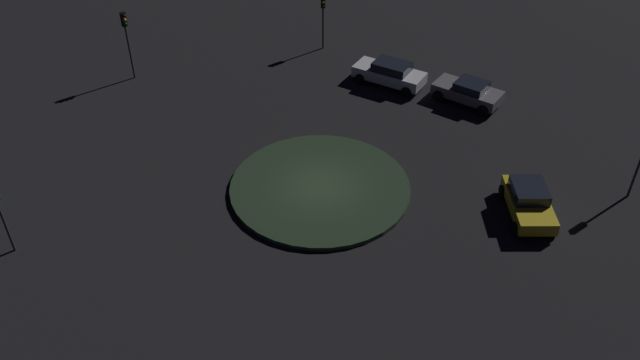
# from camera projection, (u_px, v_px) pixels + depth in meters

# --- Properties ---
(ground_plane) EXTENTS (117.77, 117.77, 0.00)m
(ground_plane) POSITION_uv_depth(u_px,v_px,m) (320.00, 189.00, 33.61)
(ground_plane) COLOR black
(roundabout_island) EXTENTS (9.15, 9.15, 0.24)m
(roundabout_island) POSITION_uv_depth(u_px,v_px,m) (320.00, 187.00, 33.53)
(roundabout_island) COLOR #263823
(roundabout_island) RESTS_ON ground_plane
(car_white) EXTENTS (4.63, 4.10, 1.53)m
(car_white) POSITION_uv_depth(u_px,v_px,m) (390.00, 73.00, 41.58)
(car_white) COLOR white
(car_white) RESTS_ON ground_plane
(car_yellow) EXTENTS (2.38, 4.00, 1.51)m
(car_yellow) POSITION_uv_depth(u_px,v_px,m) (529.00, 201.00, 31.63)
(car_yellow) COLOR gold
(car_yellow) RESTS_ON ground_plane
(car_grey) EXTENTS (4.23, 4.04, 1.44)m
(car_grey) POSITION_uv_depth(u_px,v_px,m) (468.00, 91.00, 39.86)
(car_grey) COLOR slate
(car_grey) RESTS_ON ground_plane
(traffic_light_northwest) EXTENTS (0.38, 0.39, 4.47)m
(traffic_light_northwest) POSITION_uv_depth(u_px,v_px,m) (126.00, 32.00, 40.77)
(traffic_light_northwest) COLOR #2D2D2D
(traffic_light_northwest) RESTS_ON ground_plane
(traffic_light_north) EXTENTS (0.32, 0.37, 3.87)m
(traffic_light_north) POSITION_uv_depth(u_px,v_px,m) (323.00, 11.00, 44.31)
(traffic_light_north) COLOR #2D2D2D
(traffic_light_north) RESTS_ON ground_plane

